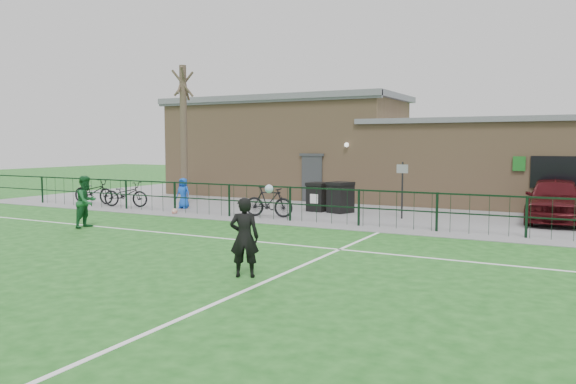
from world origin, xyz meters
The scene contains 19 objects.
ground centered at (0.00, 0.00, 0.00)m, with size 90.00×90.00×0.00m, color #185319.
paving_strip centered at (0.00, 13.50, 0.01)m, with size 34.00×13.00×0.02m, color slate.
pitch_line_touch centered at (0.00, 7.80, 0.00)m, with size 28.00×0.10×0.01m, color white.
pitch_line_mid centered at (0.00, 4.00, 0.00)m, with size 28.00×0.10×0.01m, color white.
pitch_line_perp centered at (2.00, 0.00, 0.00)m, with size 0.10×16.00×0.01m, color white.
perimeter_fence centered at (0.00, 8.00, 0.60)m, with size 28.00×0.10×1.20m, color black.
bare_tree centered at (-8.00, 10.50, 3.00)m, with size 0.30×0.30×6.00m, color #4A3A2C.
wheelie_bin_left centered at (-1.78, 10.93, 0.54)m, with size 0.68×0.78×1.03m, color black.
wheelie_bin_right centered at (-0.81, 10.84, 0.56)m, with size 0.72×0.82×1.09m, color black.
sign_post centered at (1.75, 10.29, 1.02)m, with size 0.06×0.06×2.00m, color black.
car_maroon centered at (6.54, 11.95, 0.78)m, with size 1.79×4.45×1.52m, color #440C10.
bicycle_a centered at (-11.62, 8.75, 0.57)m, with size 0.73×2.10×1.10m, color black.
bicycle_c centered at (-9.54, 8.54, 0.54)m, with size 0.70×1.99×1.05m, color black.
bicycle_d centered at (-2.62, 8.49, 0.57)m, with size 0.51×1.82×1.10m, color black.
spectator_child centered at (-7.03, 9.18, 0.64)m, with size 0.61×0.39×1.24m, color blue.
goalkeeper_kick centered at (1.39, 0.52, 0.82)m, with size 1.71×3.59×1.61m.
outfield_player centered at (-6.56, 3.71, 0.83)m, with size 0.80×0.63×1.65m, color #19592A.
ball_ground centered at (-6.22, 7.62, 0.11)m, with size 0.22×0.22×0.22m, color silver.
clubhouse centered at (-0.88, 16.50, 2.22)m, with size 24.25×5.40×4.96m.
Camera 1 is at (7.35, -8.95, 2.68)m, focal length 35.00 mm.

